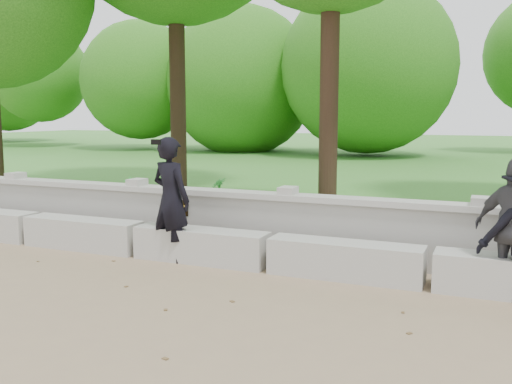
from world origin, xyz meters
TOP-DOWN VIEW (x-y plane):
  - ground at (0.00, 0.00)m, footprint 80.00×80.00m
  - lawn at (0.00, 14.00)m, footprint 40.00×22.00m
  - concrete_bench at (0.00, 1.90)m, footprint 11.90×0.45m
  - parapet_wall at (0.00, 2.60)m, footprint 12.50×0.35m
  - man_main at (0.60, 1.80)m, footprint 0.70×0.64m
  - shrub_a at (-2.02, 4.57)m, footprint 0.32×0.33m
  - shrub_b at (-0.52, 3.57)m, footprint 0.40×0.45m
  - shrub_d at (-0.07, 4.58)m, footprint 0.44×0.43m

SIDE VIEW (x-z plane):
  - ground at x=0.00m, z-range 0.00..0.00m
  - lawn at x=0.00m, z-range 0.00..0.25m
  - concrete_bench at x=0.00m, z-range 0.00..0.45m
  - parapet_wall at x=0.00m, z-range 0.01..0.91m
  - shrub_a at x=-2.02m, z-range 0.25..0.77m
  - shrub_d at x=-0.07m, z-range 0.25..0.83m
  - shrub_b at x=-0.52m, z-range 0.25..0.94m
  - man_main at x=0.60m, z-range 0.00..1.70m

